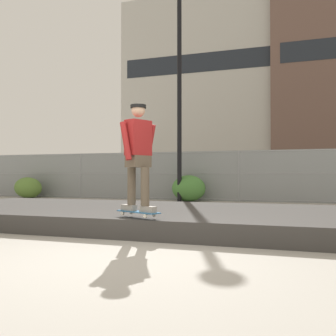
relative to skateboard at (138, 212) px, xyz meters
The scene contains 12 objects.
ground_plane 1.43m from the skateboard, 76.73° to the right, with size 120.00×120.00×0.00m, color #9E998E.
gravel_berm 1.75m from the skateboard, 79.47° to the left, with size 11.41×3.87×0.31m, color #3D3A38.
skateboard is the anchor object (origin of this frame).
skater 0.94m from the skateboard, 90.00° to the left, with size 0.69×0.62×1.65m.
chain_fence 8.63m from the skateboard, 87.90° to the left, with size 26.31×0.06×1.85m.
street_lamp 8.96m from the skateboard, 102.16° to the left, with size 0.44×0.44×7.70m.
parked_car_near 13.70m from the skateboard, 114.34° to the left, with size 4.40×1.95×1.66m.
parked_car_mid 12.48m from the skateboard, 88.07° to the left, with size 4.45×2.05×1.66m.
library_building 52.97m from the skateboard, 99.98° to the left, with size 24.04×14.91×25.23m.
shrub_left 11.63m from the skateboard, 136.49° to the left, with size 1.12×0.91×0.86m.
shrub_center 11.17m from the skateboard, 136.53° to the left, with size 1.10×0.90×0.85m.
shrub_right 8.16m from the skateboard, 99.96° to the left, with size 1.23×1.01×0.95m.
Camera 1 is at (1.97, -4.07, 0.98)m, focal length 41.02 mm.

